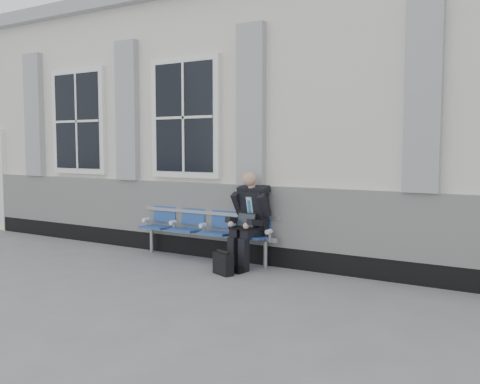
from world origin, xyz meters
The scene contains 5 objects.
ground centered at (0.00, 0.00, 0.00)m, with size 70.00×70.00×0.00m, color slate.
station_building centered at (-0.02, 3.47, 2.22)m, with size 14.40×4.40×4.49m.
bench centered at (0.83, 1.32, 0.55)m, with size 2.60×0.47×0.91m.
businessman centered at (1.72, 1.19, 0.76)m, with size 0.58×0.78×1.41m.
briefcase centered at (1.64, 0.61, 0.16)m, with size 0.36×0.26×0.34m.
Camera 1 is at (5.70, -5.50, 1.78)m, focal length 40.00 mm.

